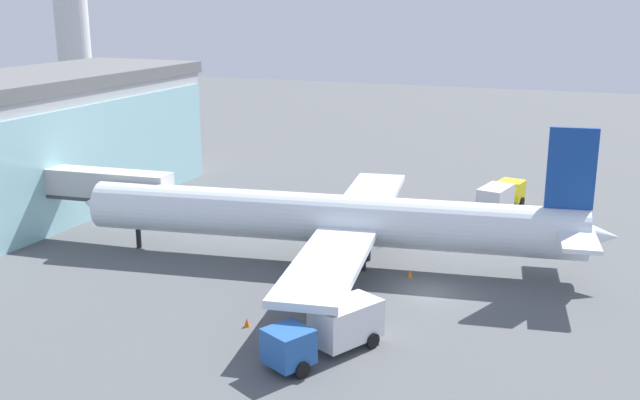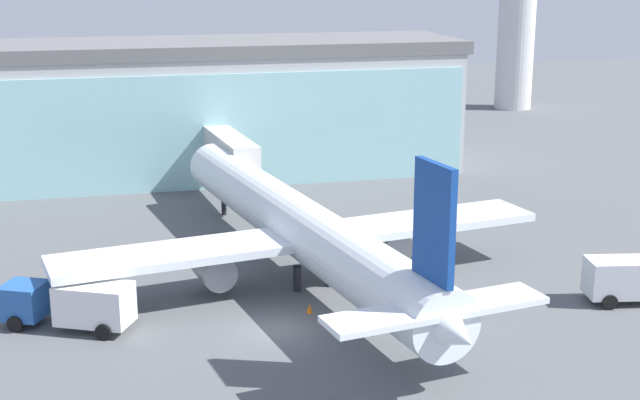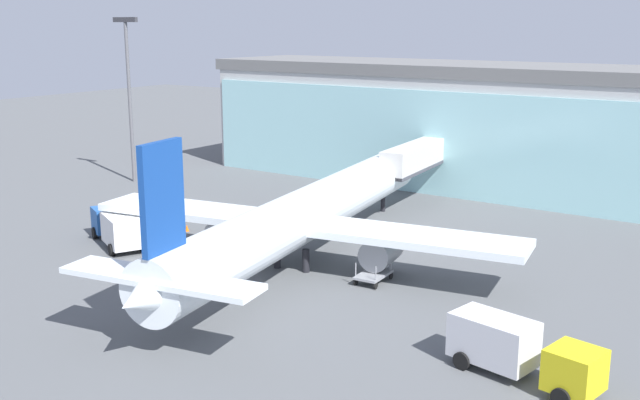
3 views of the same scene
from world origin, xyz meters
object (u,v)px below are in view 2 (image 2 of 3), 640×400
at_px(airplane, 300,227).
at_px(safety_cone_wingtip, 99,285).
at_px(jet_bridge, 227,149).
at_px(baggage_cart, 399,268).
at_px(safety_cone_nose, 310,308).
at_px(catering_truck, 71,303).

bearing_deg(airplane, safety_cone_wingtip, 75.94).
height_order(jet_bridge, baggage_cart, jet_bridge).
bearing_deg(safety_cone_nose, catering_truck, 174.22).
height_order(catering_truck, safety_cone_nose, catering_truck).
height_order(airplane, baggage_cart, airplane).
relative_size(baggage_cart, safety_cone_nose, 5.19).
xyz_separation_m(airplane, baggage_cart, (6.23, -1.28, -2.86)).
distance_m(catering_truck, baggage_cart, 20.60).
distance_m(airplane, safety_cone_wingtip, 12.93).
height_order(safety_cone_nose, safety_cone_wingtip, same).
bearing_deg(jet_bridge, airplane, 178.86).
relative_size(safety_cone_nose, safety_cone_wingtip, 1.00).
bearing_deg(safety_cone_nose, airplane, 80.91).
distance_m(jet_bridge, safety_cone_nose, 26.85).
distance_m(jet_bridge, airplane, 20.72).
bearing_deg(jet_bridge, baggage_cart, -165.73).
height_order(jet_bridge, airplane, airplane).
bearing_deg(jet_bridge, safety_cone_nose, 176.15).
distance_m(airplane, catering_truck, 14.93).
xyz_separation_m(baggage_cart, safety_cone_wingtip, (-18.72, 2.57, -0.23)).
xyz_separation_m(jet_bridge, catering_truck, (-12.97, -25.21, -2.87)).
xyz_separation_m(airplane, safety_cone_nose, (-0.94, -5.87, -3.09)).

